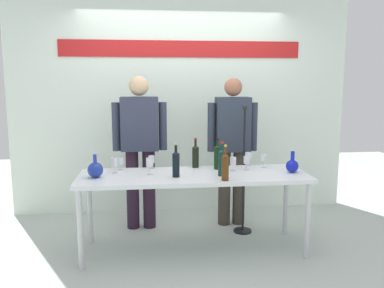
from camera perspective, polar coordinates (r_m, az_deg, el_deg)
The scene contains 21 objects.
ground_plane at distance 4.11m, azimuth 0.24°, elevation -14.81°, with size 10.00×10.00×0.00m, color #B0BAB2.
back_wall at distance 5.07m, azimuth -1.49°, elevation 7.25°, with size 4.22×0.11×3.00m.
display_table at distance 3.88m, azimuth 0.25°, elevation -5.18°, with size 2.20×0.70×0.77m.
decanter_blue_left at distance 3.82m, azimuth -13.62°, elevation -3.56°, with size 0.14×0.14×0.22m.
decanter_blue_right at distance 4.04m, azimuth 14.10°, elevation -2.98°, with size 0.12×0.12×0.21m.
presenter_left at distance 4.46m, azimuth -7.43°, elevation 0.21°, with size 0.60×0.22×1.71m.
presenter_right at distance 4.57m, azimuth 5.76°, elevation 0.14°, with size 0.57×0.22×1.69m.
wine_bottle_0 at distance 4.13m, azimuth 0.50°, elevation -1.62°, with size 0.07×0.07×0.31m.
wine_bottle_1 at distance 4.05m, azimuth 3.62°, elevation -1.70°, with size 0.07×0.07×0.31m.
wine_bottle_2 at distance 3.72m, azimuth -2.30°, elevation -2.72°, with size 0.07×0.07×0.32m.
wine_bottle_3 at distance 3.61m, azimuth 4.76°, elevation -3.13°, with size 0.06×0.06×0.32m.
wine_bottle_4 at distance 3.78m, azimuth 4.29°, elevation -2.48°, with size 0.07×0.07×0.32m.
wine_glass_left_0 at distance 4.08m, azimuth -10.22°, elevation -2.40°, with size 0.07×0.07×0.13m.
wine_glass_left_1 at distance 3.83m, azimuth -6.04°, elevation -2.67°, with size 0.07×0.07×0.16m.
wine_glass_left_2 at distance 3.95m, azimuth -10.98°, elevation -2.60°, with size 0.06×0.06×0.15m.
wine_glass_left_3 at distance 4.10m, azimuth -5.79°, elevation -2.23°, with size 0.06×0.06×0.14m.
wine_glass_right_0 at distance 4.00m, azimuth 5.87°, elevation -2.47°, with size 0.06×0.06×0.14m.
wine_glass_right_1 at distance 4.24m, azimuth 8.03°, elevation -1.68°, with size 0.07×0.07×0.15m.
wine_glass_right_2 at distance 4.17m, azimuth 10.22°, elevation -1.98°, with size 0.06×0.06×0.14m.
wine_glass_right_3 at distance 4.05m, azimuth 7.79°, elevation -2.30°, with size 0.06×0.06×0.14m.
microphone_stand at distance 4.44m, azimuth 7.32°, elevation -6.67°, with size 0.20×0.20×1.41m.
Camera 1 is at (-0.44, -3.73, 1.66)m, focal length 37.42 mm.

